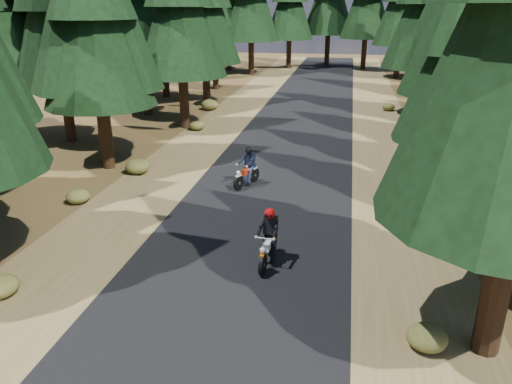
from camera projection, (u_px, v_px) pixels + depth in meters
ground at (247, 245)px, 14.47m from camera, size 120.00×120.00×0.00m
road at (273, 187)px, 19.07m from camera, size 6.00×100.00×0.01m
shoulder_l at (158, 180)px, 19.84m from camera, size 3.20×100.00×0.01m
shoulder_r at (396, 195)px, 18.29m from camera, size 3.20×100.00×0.01m
log_near at (470, 163)px, 21.38m from camera, size 6.07×2.32×0.32m
understory_shrubs at (304, 161)px, 21.28m from camera, size 15.15×30.42×0.68m
rider_lead at (268, 247)px, 13.23m from camera, size 0.67×1.79×1.56m
rider_follow at (247, 173)px, 19.00m from camera, size 1.11×1.77×1.52m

